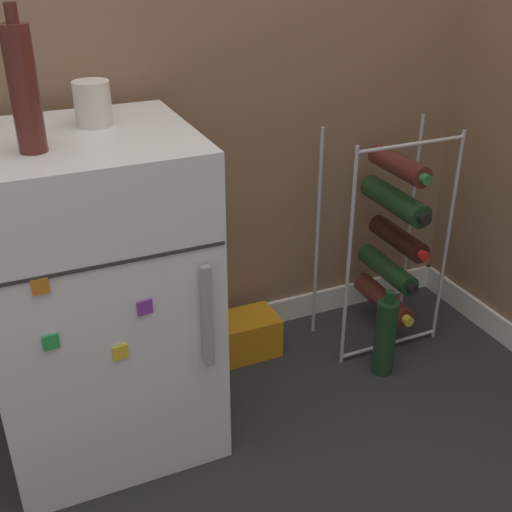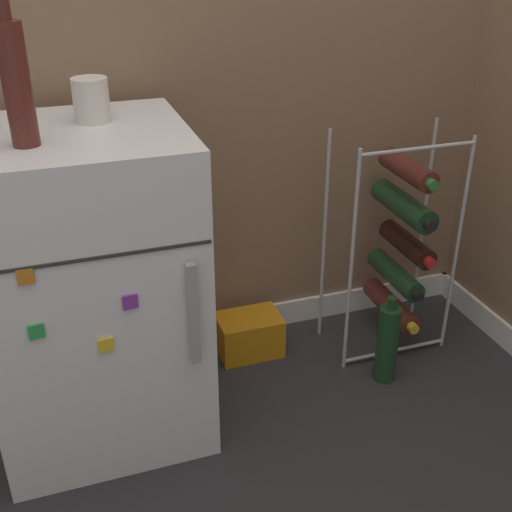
{
  "view_description": "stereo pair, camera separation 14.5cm",
  "coord_description": "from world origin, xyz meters",
  "px_view_note": "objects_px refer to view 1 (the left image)",
  "views": [
    {
      "loc": [
        -0.74,
        -1.26,
        1.32
      ],
      "look_at": [
        -0.07,
        0.28,
        0.44
      ],
      "focal_mm": 45.0,
      "sensor_mm": 36.0,
      "label": 1
    },
    {
      "loc": [
        -0.61,
        -1.31,
        1.32
      ],
      "look_at": [
        -0.07,
        0.28,
        0.44
      ],
      "focal_mm": 45.0,
      "sensor_mm": 36.0,
      "label": 2
    }
  ],
  "objects_px": {
    "mini_fridge": "(97,298)",
    "fridge_top_bottle": "(24,88)",
    "wine_rack": "(392,236)",
    "fridge_top_cup": "(93,104)",
    "soda_box": "(246,335)",
    "loose_bottle_floor": "(385,337)"
  },
  "relations": [
    {
      "from": "wine_rack",
      "to": "fridge_top_cup",
      "type": "height_order",
      "value": "fridge_top_cup"
    },
    {
      "from": "mini_fridge",
      "to": "soda_box",
      "type": "bearing_deg",
      "value": 19.71
    },
    {
      "from": "loose_bottle_floor",
      "to": "fridge_top_bottle",
      "type": "bearing_deg",
      "value": 179.03
    },
    {
      "from": "wine_rack",
      "to": "fridge_top_bottle",
      "type": "height_order",
      "value": "fridge_top_bottle"
    },
    {
      "from": "mini_fridge",
      "to": "fridge_top_bottle",
      "type": "bearing_deg",
      "value": -140.84
    },
    {
      "from": "fridge_top_cup",
      "to": "fridge_top_bottle",
      "type": "relative_size",
      "value": 0.35
    },
    {
      "from": "fridge_top_cup",
      "to": "mini_fridge",
      "type": "bearing_deg",
      "value": -132.07
    },
    {
      "from": "wine_rack",
      "to": "loose_bottle_floor",
      "type": "relative_size",
      "value": 2.48
    },
    {
      "from": "mini_fridge",
      "to": "loose_bottle_floor",
      "type": "bearing_deg",
      "value": -6.42
    },
    {
      "from": "wine_rack",
      "to": "soda_box",
      "type": "height_order",
      "value": "wine_rack"
    },
    {
      "from": "soda_box",
      "to": "fridge_top_bottle",
      "type": "distance_m",
      "value": 1.15
    },
    {
      "from": "mini_fridge",
      "to": "fridge_top_cup",
      "type": "bearing_deg",
      "value": 47.93
    },
    {
      "from": "mini_fridge",
      "to": "fridge_top_bottle",
      "type": "distance_m",
      "value": 0.59
    },
    {
      "from": "wine_rack",
      "to": "fridge_top_cup",
      "type": "relative_size",
      "value": 7.07
    },
    {
      "from": "mini_fridge",
      "to": "fridge_top_bottle",
      "type": "relative_size",
      "value": 2.9
    },
    {
      "from": "wine_rack",
      "to": "soda_box",
      "type": "distance_m",
      "value": 0.59
    },
    {
      "from": "wine_rack",
      "to": "fridge_top_cup",
      "type": "bearing_deg",
      "value": -178.25
    },
    {
      "from": "mini_fridge",
      "to": "loose_bottle_floor",
      "type": "relative_size",
      "value": 2.88
    },
    {
      "from": "soda_box",
      "to": "fridge_top_cup",
      "type": "relative_size",
      "value": 1.99
    },
    {
      "from": "wine_rack",
      "to": "soda_box",
      "type": "bearing_deg",
      "value": 170.54
    },
    {
      "from": "mini_fridge",
      "to": "fridge_top_cup",
      "type": "distance_m",
      "value": 0.5
    },
    {
      "from": "wine_rack",
      "to": "loose_bottle_floor",
      "type": "distance_m",
      "value": 0.34
    }
  ]
}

